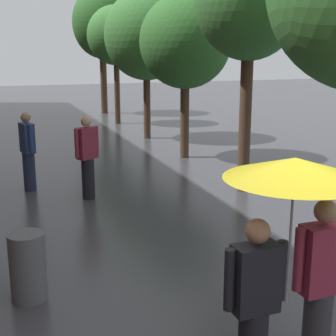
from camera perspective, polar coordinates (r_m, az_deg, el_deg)
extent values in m
cylinder|color=#473323|center=(10.41, 9.03, 5.56)|extent=(0.26, 0.26, 3.07)
cylinder|color=#473323|center=(13.64, 1.97, 5.89)|extent=(0.25, 0.25, 2.25)
ellipsoid|color=#2D6628|center=(13.51, 2.04, 14.62)|extent=(2.48, 2.48, 2.52)
cylinder|color=#473323|center=(16.69, -2.48, 7.49)|extent=(0.23, 0.23, 2.34)
ellipsoid|color=#387533|center=(16.60, -2.56, 15.31)|extent=(2.79, 2.79, 2.93)
cylinder|color=#473323|center=(20.19, -5.99, 8.96)|extent=(0.23, 0.23, 2.65)
ellipsoid|color=#387533|center=(20.13, -6.15, 15.23)|extent=(2.29, 2.29, 2.35)
cylinder|color=#473323|center=(23.59, -7.56, 9.98)|extent=(0.31, 0.31, 2.97)
ellipsoid|color=#2D6628|center=(23.57, -7.77, 16.56)|extent=(2.72, 2.72, 3.26)
cube|color=black|center=(4.27, 10.24, -12.63)|extent=(0.40, 0.22, 0.60)
sphere|color=#9E7051|center=(4.10, 10.49, -7.28)|extent=(0.21, 0.21, 0.21)
cylinder|color=black|center=(4.14, 7.21, -12.91)|extent=(0.09, 0.09, 0.54)
cylinder|color=black|center=(4.38, 13.13, -11.64)|extent=(0.09, 0.09, 0.54)
cylinder|color=#2D2D33|center=(4.94, 16.98, -18.10)|extent=(0.26, 0.26, 0.85)
cube|color=maroon|center=(4.60, 17.64, -10.13)|extent=(0.40, 0.22, 0.64)
sphere|color=#9E7051|center=(4.44, 18.06, -4.86)|extent=(0.21, 0.21, 0.21)
cylinder|color=maroon|center=(4.44, 15.09, -10.36)|extent=(0.09, 0.09, 0.58)
cylinder|color=#9E9EA3|center=(4.34, 14.13, -8.39)|extent=(0.02, 0.02, 1.16)
cone|color=yellow|center=(4.15, 14.65, -0.03)|extent=(1.20, 1.20, 0.18)
cylinder|color=#4C4C51|center=(6.24, -16.13, -11.06)|extent=(0.44, 0.44, 0.85)
cylinder|color=black|center=(10.03, -9.34, -1.25)|extent=(0.26, 0.26, 0.84)
cube|color=maroon|center=(9.87, -9.51, 2.90)|extent=(0.46, 0.38, 0.63)
sphere|color=tan|center=(9.79, -9.61, 5.44)|extent=(0.21, 0.21, 0.21)
cylinder|color=maroon|center=(10.02, -8.40, 3.29)|extent=(0.09, 0.09, 0.57)
cylinder|color=maroon|center=(9.71, -10.66, 2.87)|extent=(0.09, 0.09, 0.57)
cube|color=black|center=(9.96, -10.04, 3.50)|extent=(0.30, 0.25, 0.36)
cylinder|color=#1E233D|center=(10.91, -15.96, -0.40)|extent=(0.26, 0.26, 0.84)
cube|color=navy|center=(10.76, -16.21, 3.40)|extent=(0.32, 0.44, 0.63)
sphere|color=#9E7051|center=(10.69, -16.37, 5.72)|extent=(0.21, 0.21, 0.21)
cylinder|color=navy|center=(10.52, -15.78, 3.38)|extent=(0.09, 0.09, 0.57)
cylinder|color=navy|center=(10.99, -16.65, 3.74)|extent=(0.09, 0.09, 0.57)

